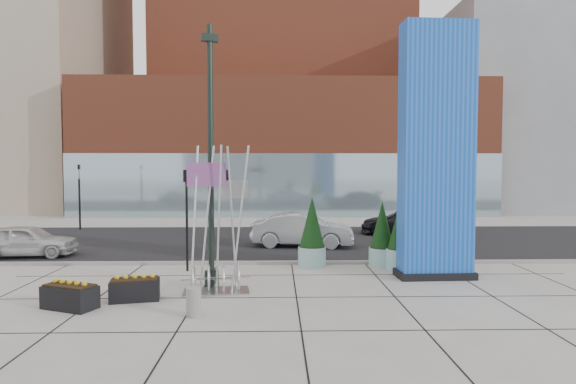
{
  "coord_description": "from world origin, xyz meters",
  "views": [
    {
      "loc": [
        0.43,
        -15.36,
        3.95
      ],
      "look_at": [
        0.81,
        2.0,
        3.04
      ],
      "focal_mm": 30.0,
      "sensor_mm": 36.0,
      "label": 1
    }
  ],
  "objects_px": {
    "blue_pylon": "(436,156)",
    "lamp_post": "(211,181)",
    "car_white_west": "(27,241)",
    "car_silver_mid": "(303,230)",
    "overhead_street_sign": "(204,184)",
    "concrete_bollard": "(194,302)",
    "public_art_sculpture": "(217,254)"
  },
  "relations": [
    {
      "from": "blue_pylon",
      "to": "concrete_bollard",
      "type": "bearing_deg",
      "value": -153.47
    },
    {
      "from": "lamp_post",
      "to": "car_silver_mid",
      "type": "relative_size",
      "value": 1.7
    },
    {
      "from": "public_art_sculpture",
      "to": "overhead_street_sign",
      "type": "xyz_separation_m",
      "value": [
        -0.86,
        3.16,
        2.08
      ]
    },
    {
      "from": "concrete_bollard",
      "to": "car_silver_mid",
      "type": "height_order",
      "value": "car_silver_mid"
    },
    {
      "from": "lamp_post",
      "to": "public_art_sculpture",
      "type": "relative_size",
      "value": 1.83
    },
    {
      "from": "blue_pylon",
      "to": "public_art_sculpture",
      "type": "bearing_deg",
      "value": -168.3
    },
    {
      "from": "blue_pylon",
      "to": "overhead_street_sign",
      "type": "xyz_separation_m",
      "value": [
        -8.38,
        1.26,
        -1.04
      ]
    },
    {
      "from": "car_white_west",
      "to": "public_art_sculpture",
      "type": "bearing_deg",
      "value": -127.87
    },
    {
      "from": "blue_pylon",
      "to": "overhead_street_sign",
      "type": "bearing_deg",
      "value": 169.01
    },
    {
      "from": "blue_pylon",
      "to": "car_silver_mid",
      "type": "bearing_deg",
      "value": 120.69
    },
    {
      "from": "blue_pylon",
      "to": "car_white_west",
      "type": "distance_m",
      "value": 17.53
    },
    {
      "from": "car_silver_mid",
      "to": "overhead_street_sign",
      "type": "bearing_deg",
      "value": 151.4
    },
    {
      "from": "blue_pylon",
      "to": "public_art_sculpture",
      "type": "xyz_separation_m",
      "value": [
        -7.52,
        -1.89,
        -3.12
      ]
    },
    {
      "from": "public_art_sculpture",
      "to": "concrete_bollard",
      "type": "distance_m",
      "value": 2.59
    },
    {
      "from": "public_art_sculpture",
      "to": "car_silver_mid",
      "type": "bearing_deg",
      "value": 63.32
    },
    {
      "from": "overhead_street_sign",
      "to": "car_white_west",
      "type": "relative_size",
      "value": 0.93
    },
    {
      "from": "concrete_bollard",
      "to": "lamp_post",
      "type": "bearing_deg",
      "value": 89.15
    },
    {
      "from": "car_silver_mid",
      "to": "concrete_bollard",
      "type": "bearing_deg",
      "value": 170.43
    },
    {
      "from": "car_white_west",
      "to": "blue_pylon",
      "type": "bearing_deg",
      "value": -108.14
    },
    {
      "from": "public_art_sculpture",
      "to": "concrete_bollard",
      "type": "height_order",
      "value": "public_art_sculpture"
    },
    {
      "from": "public_art_sculpture",
      "to": "overhead_street_sign",
      "type": "height_order",
      "value": "public_art_sculpture"
    },
    {
      "from": "public_art_sculpture",
      "to": "overhead_street_sign",
      "type": "distance_m",
      "value": 3.88
    },
    {
      "from": "blue_pylon",
      "to": "concrete_bollard",
      "type": "distance_m",
      "value": 9.78
    },
    {
      "from": "overhead_street_sign",
      "to": "blue_pylon",
      "type": "bearing_deg",
      "value": 8.78
    },
    {
      "from": "car_white_west",
      "to": "concrete_bollard",
      "type": "bearing_deg",
      "value": -138.13
    },
    {
      "from": "public_art_sculpture",
      "to": "car_white_west",
      "type": "relative_size",
      "value": 1.12
    },
    {
      "from": "overhead_street_sign",
      "to": "car_silver_mid",
      "type": "xyz_separation_m",
      "value": [
        4.01,
        5.44,
        -2.48
      ]
    },
    {
      "from": "concrete_bollard",
      "to": "car_white_west",
      "type": "relative_size",
      "value": 0.19
    },
    {
      "from": "blue_pylon",
      "to": "lamp_post",
      "type": "bearing_deg",
      "value": -173.63
    },
    {
      "from": "lamp_post",
      "to": "car_white_west",
      "type": "relative_size",
      "value": 2.05
    },
    {
      "from": "concrete_bollard",
      "to": "car_silver_mid",
      "type": "xyz_separation_m",
      "value": [
        3.46,
        11.03,
        0.44
      ]
    },
    {
      "from": "car_silver_mid",
      "to": "public_art_sculpture",
      "type": "bearing_deg",
      "value": 167.68
    }
  ]
}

